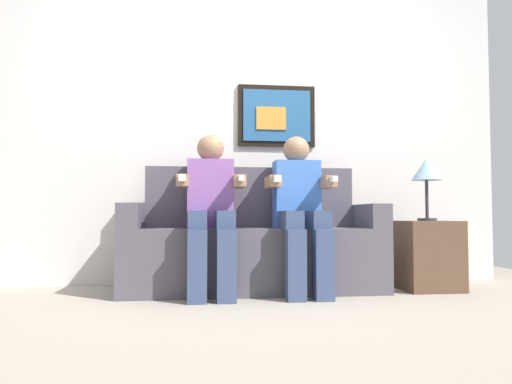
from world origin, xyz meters
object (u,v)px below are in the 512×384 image
at_px(table_lamp, 426,172).
at_px(side_table_right, 427,255).
at_px(person_on_right, 300,206).
at_px(person_on_left, 211,206).
at_px(couch, 253,247).

bearing_deg(table_lamp, side_table_right, -121.50).
relative_size(person_on_right, side_table_right, 2.22).
bearing_deg(person_on_left, side_table_right, 2.23).
xyz_separation_m(couch, person_on_left, (-0.31, -0.17, 0.29)).
height_order(person_on_left, person_on_right, same).
relative_size(person_on_left, person_on_right, 1.00).
xyz_separation_m(couch, side_table_right, (1.27, -0.11, -0.06)).
distance_m(person_on_left, person_on_right, 0.62).
relative_size(couch, side_table_right, 3.67).
bearing_deg(couch, person_on_left, -151.61).
xyz_separation_m(person_on_left, person_on_right, (0.62, 0.00, 0.00)).
height_order(couch, person_on_right, person_on_right).
height_order(side_table_right, table_lamp, table_lamp).
height_order(couch, person_on_left, person_on_left).
bearing_deg(side_table_right, person_on_right, -176.33).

